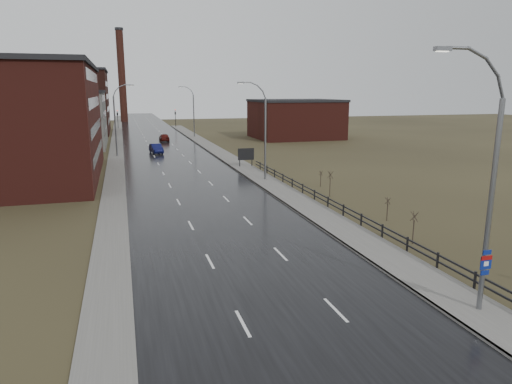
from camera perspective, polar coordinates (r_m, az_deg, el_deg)
ground at (r=18.89m, az=8.90°, el=-20.72°), size 320.00×320.00×0.00m
road at (r=75.24m, az=-10.84°, el=4.43°), size 14.00×300.00×0.06m
sidewalk_right at (r=52.62m, az=1.26°, el=1.31°), size 3.20×180.00×0.18m
curb_right at (r=52.19m, az=-0.33°, el=1.22°), size 0.16×180.00×0.18m
sidewalk_left at (r=74.91m, az=-17.11°, el=4.09°), size 2.40×260.00×0.12m
warehouse_mid at (r=92.99m, az=-23.33°, el=8.39°), size 16.32×20.40×10.50m
warehouse_far at (r=123.27m, az=-24.17°, el=10.25°), size 26.52×24.48×15.50m
building_right at (r=103.36m, az=4.94°, el=9.11°), size 18.36×16.32×8.50m
smokestack at (r=164.29m, az=-16.44°, el=13.82°), size 2.70×2.70×30.70m
streetlight_main at (r=22.80m, az=26.87°, el=0.40°), size 3.91×0.29×12.11m
streetlight_right_mid at (r=52.73m, az=0.86°, el=7.64°), size 3.36×0.28×11.35m
streetlight_left at (r=76.34m, az=-17.00°, el=8.61°), size 3.36×0.28×11.35m
streetlight_right_far at (r=105.44m, az=-7.96°, el=9.96°), size 3.36×0.28×11.35m
guardrail at (r=38.06m, az=11.34°, el=-2.35°), size 0.10×53.05×1.10m
shrub_c at (r=33.08m, az=19.11°, el=-4.15°), size 0.54×0.57×2.30m
shrub_d at (r=38.38m, az=16.11°, el=-1.98°), size 0.47×0.49×1.95m
shrub_e at (r=45.80m, az=9.25°, el=1.11°), size 0.61×0.65×2.60m
shrub_f at (r=50.59m, az=8.09°, el=1.71°), size 0.43×0.45×1.77m
billboard at (r=62.69m, az=-1.27°, el=4.69°), size 2.28×0.17×2.67m
traffic_light_left at (r=134.33m, az=-16.96°, el=9.54°), size 0.58×2.73×5.30m
traffic_light_right at (r=135.16m, az=-10.07°, el=9.90°), size 0.58×2.73×5.30m
car_near at (r=79.08m, az=-12.38°, el=5.30°), size 2.22×4.91×1.56m
car_far at (r=97.96m, az=-11.40°, el=6.69°), size 1.94×4.72×1.60m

